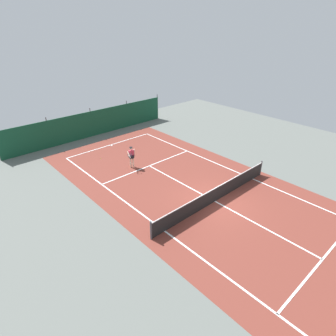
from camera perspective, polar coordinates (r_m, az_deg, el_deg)
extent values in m
plane|color=slate|center=(17.63, 9.43, -6.66)|extent=(36.00, 36.00, 0.00)
cube|color=brown|center=(17.63, 9.43, -6.65)|extent=(11.02, 26.60, 0.01)
cube|color=white|center=(25.69, -11.52, 4.59)|extent=(8.22, 0.10, 0.01)
cube|color=white|center=(15.19, -0.70, -12.60)|extent=(0.10, 23.80, 0.01)
cube|color=white|center=(20.59, 16.71, -2.11)|extent=(0.10, 23.80, 0.01)
cube|color=white|center=(21.52, -3.80, 0.44)|extent=(8.22, 0.10, 0.01)
cube|color=white|center=(15.49, 28.73, -15.87)|extent=(8.22, 0.10, 0.01)
cube|color=white|center=(17.62, 9.43, -6.63)|extent=(0.10, 12.80, 0.01)
cube|color=white|center=(25.57, -11.35, 4.50)|extent=(0.10, 0.30, 0.01)
cube|color=black|center=(17.37, 9.55, -5.36)|extent=(9.92, 0.03, 0.95)
cube|color=white|center=(17.11, 9.67, -3.96)|extent=(9.92, 0.04, 0.05)
cylinder|color=#47474C|center=(14.41, -3.45, -12.49)|extent=(0.10, 0.10, 1.10)
cylinder|color=#47474C|center=(21.05, 18.22, 0.00)|extent=(0.10, 0.10, 1.10)
cube|color=#14472D|center=(27.80, -15.09, 8.60)|extent=(16.22, 0.06, 2.40)
cylinder|color=#595B60|center=(26.34, -22.95, 6.65)|extent=(0.08, 0.08, 2.70)
cylinder|color=#595B60|center=(27.80, -15.19, 8.92)|extent=(0.08, 0.08, 2.70)
cylinder|color=#595B60|center=(29.74, -8.24, 10.80)|extent=(0.08, 0.08, 2.70)
cylinder|color=#595B60|center=(32.08, -2.16, 12.30)|extent=(0.08, 0.08, 2.70)
cube|color=#234C1E|center=(28.51, -15.51, 7.63)|extent=(14.60, 0.70, 1.10)
cylinder|color=beige|center=(21.33, -7.05, 1.22)|extent=(0.12, 0.12, 0.82)
cylinder|color=beige|center=(21.28, -7.56, 1.11)|extent=(0.12, 0.12, 0.82)
cylinder|color=black|center=(21.09, -7.38, 2.36)|extent=(0.40, 0.40, 0.22)
cube|color=#D1384C|center=(21.01, -7.42, 2.85)|extent=(0.40, 0.29, 0.56)
sphere|color=beige|center=(20.83, -7.49, 3.93)|extent=(0.22, 0.22, 0.22)
cylinder|color=black|center=(20.80, -7.50, 4.15)|extent=(0.23, 0.23, 0.04)
cylinder|color=beige|center=(21.07, -6.84, 3.05)|extent=(0.09, 0.09, 0.58)
cylinder|color=beige|center=(20.83, -7.90, 2.68)|extent=(0.22, 0.53, 0.41)
cylinder|color=black|center=(20.60, -7.72, 2.06)|extent=(0.10, 0.27, 0.13)
torus|color=teal|center=(20.51, -7.76, 2.61)|extent=(0.33, 0.20, 0.29)
sphere|color=#CCDB33|center=(23.21, -13.44, 1.88)|extent=(0.07, 0.07, 0.07)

